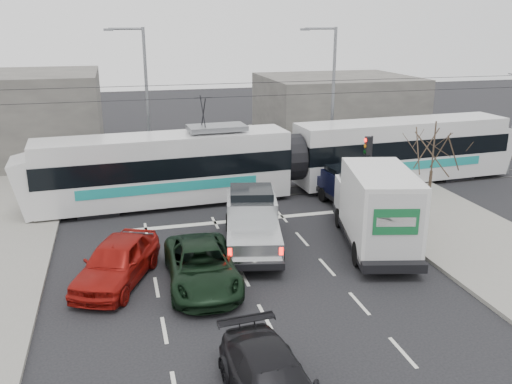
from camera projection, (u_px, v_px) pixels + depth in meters
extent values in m
plane|color=black|center=(286.00, 272.00, 21.09)|extent=(120.00, 120.00, 0.00)
cube|color=gray|center=(486.00, 247.00, 23.23)|extent=(6.00, 60.00, 0.15)
cube|color=#33302D|center=(232.00, 195.00, 30.31)|extent=(60.00, 1.60, 0.03)
cube|color=slate|center=(336.00, 106.00, 45.36)|extent=(12.00, 10.00, 5.00)
cylinder|color=#47382B|center=(428.00, 200.00, 24.76)|extent=(0.14, 0.14, 2.75)
cylinder|color=#47382B|center=(434.00, 146.00, 24.01)|extent=(0.07, 0.07, 2.25)
cylinder|color=black|center=(370.00, 170.00, 28.09)|extent=(0.12, 0.12, 3.60)
cube|color=black|center=(368.00, 146.00, 27.65)|extent=(0.28, 0.28, 0.95)
cylinder|color=#FF0C07|center=(366.00, 140.00, 27.52)|extent=(0.06, 0.20, 0.20)
cylinder|color=orange|center=(365.00, 146.00, 27.61)|extent=(0.06, 0.20, 0.20)
cylinder|color=#05330C|center=(365.00, 152.00, 27.70)|extent=(0.06, 0.20, 0.20)
cube|color=white|center=(371.00, 161.00, 27.79)|extent=(0.02, 0.30, 0.40)
cylinder|color=slate|center=(333.00, 101.00, 34.45)|extent=(0.20, 0.20, 9.00)
cylinder|color=slate|center=(321.00, 29.00, 32.88)|extent=(2.00, 0.14, 0.14)
cube|color=slate|center=(305.00, 29.00, 32.66)|extent=(0.55, 0.25, 0.14)
cylinder|color=slate|center=(147.00, 103.00, 33.53)|extent=(0.20, 0.20, 9.00)
cylinder|color=slate|center=(126.00, 29.00, 31.96)|extent=(2.00, 0.14, 0.14)
cube|color=slate|center=(108.00, 30.00, 31.73)|extent=(0.55, 0.25, 0.14)
cylinder|color=black|center=(231.00, 97.00, 28.65)|extent=(60.00, 0.03, 0.03)
cylinder|color=black|center=(230.00, 83.00, 28.44)|extent=(60.00, 0.03, 0.03)
cube|color=silver|center=(166.00, 186.00, 28.57)|extent=(13.18, 3.48, 1.58)
cube|color=black|center=(165.00, 163.00, 28.20)|extent=(13.25, 3.51, 1.08)
cube|color=silver|center=(164.00, 145.00, 27.91)|extent=(13.17, 3.37, 1.01)
cube|color=teal|center=(170.00, 188.00, 27.23)|extent=(9.12, 0.54, 0.50)
cube|color=silver|center=(400.00, 165.00, 32.73)|extent=(13.18, 3.48, 1.58)
cube|color=black|center=(402.00, 145.00, 32.36)|extent=(13.25, 3.51, 1.08)
cube|color=silver|center=(403.00, 129.00, 32.06)|extent=(13.17, 3.37, 1.01)
cube|color=teal|center=(414.00, 166.00, 31.39)|extent=(9.12, 0.54, 0.50)
cylinder|color=black|center=(291.00, 157.00, 30.34)|extent=(1.16, 2.68, 2.62)
cube|color=slate|center=(217.00, 128.00, 28.52)|extent=(3.13, 1.81, 0.25)
cube|color=black|center=(98.00, 208.00, 27.79)|extent=(2.16, 2.44, 0.36)
cube|color=black|center=(255.00, 192.00, 30.28)|extent=(2.16, 2.44, 0.36)
cube|color=black|center=(325.00, 186.00, 31.53)|extent=(2.16, 2.44, 0.36)
cube|color=black|center=(448.00, 173.00, 34.03)|extent=(2.16, 2.44, 0.36)
cube|color=black|center=(253.00, 236.00, 23.08)|extent=(3.44, 6.63, 0.27)
cube|color=#AFB2B4|center=(252.00, 210.00, 23.93)|extent=(2.64, 3.04, 1.25)
cube|color=black|center=(251.00, 195.00, 23.84)|extent=(2.20, 2.24, 0.60)
cube|color=#AFB2B4|center=(250.00, 204.00, 25.45)|extent=(2.26, 1.54, 0.60)
cube|color=#AFB2B4|center=(254.00, 239.00, 21.63)|extent=(2.68, 3.22, 0.71)
cube|color=silver|center=(256.00, 263.00, 20.15)|extent=(2.00, 0.61, 0.20)
cube|color=#FF0C07|center=(230.00, 252.00, 20.11)|extent=(0.17, 0.12, 0.30)
cube|color=#FF0C07|center=(281.00, 251.00, 20.19)|extent=(0.17, 0.12, 0.30)
cylinder|color=black|center=(229.00, 223.00, 25.01)|extent=(0.48, 0.91, 0.87)
cylinder|color=black|center=(272.00, 222.00, 25.10)|extent=(0.48, 0.91, 0.87)
cylinder|color=black|center=(229.00, 259.00, 21.16)|extent=(0.48, 0.91, 0.87)
cylinder|color=black|center=(280.00, 258.00, 21.25)|extent=(0.48, 0.91, 0.87)
cube|color=black|center=(373.00, 234.00, 23.39)|extent=(4.00, 7.46, 0.35)
cube|color=white|center=(362.00, 196.00, 25.69)|extent=(2.64, 2.19, 1.62)
cube|color=black|center=(362.00, 183.00, 25.65)|extent=(2.20, 1.56, 0.61)
cube|color=silver|center=(380.00, 206.00, 22.26)|extent=(3.48, 5.25, 2.99)
cube|color=silver|center=(395.00, 228.00, 19.98)|extent=(2.09, 0.54, 2.63)
cube|color=#155D2F|center=(396.00, 222.00, 19.86)|extent=(1.66, 0.41, 1.02)
cube|color=black|center=(394.00, 270.00, 20.24)|extent=(2.19, 0.75, 0.18)
cylinder|color=black|center=(340.00, 218.00, 25.56)|extent=(0.51, 0.96, 0.91)
cylinder|color=black|center=(385.00, 218.00, 25.60)|extent=(0.51, 0.96, 0.91)
cylinder|color=black|center=(358.00, 254.00, 21.49)|extent=(0.53, 1.06, 1.01)
cylinder|color=black|center=(411.00, 253.00, 21.53)|extent=(0.53, 1.06, 1.01)
cube|color=black|center=(350.00, 199.00, 28.07)|extent=(2.14, 4.88, 0.24)
cube|color=black|center=(343.00, 182.00, 28.64)|extent=(1.88, 2.13, 1.09)
cube|color=black|center=(343.00, 171.00, 28.56)|extent=(1.61, 1.54, 0.52)
cube|color=black|center=(333.00, 181.00, 29.73)|extent=(1.73, 0.99, 0.52)
cube|color=black|center=(361.00, 198.00, 27.02)|extent=(1.89, 2.27, 0.62)
cube|color=silver|center=(374.00, 211.00, 25.98)|extent=(1.63, 0.30, 0.17)
cube|color=#590505|center=(359.00, 205.00, 25.72)|extent=(0.14, 0.09, 0.27)
cube|color=#590505|center=(387.00, 201.00, 26.21)|extent=(0.14, 0.09, 0.27)
cylinder|color=black|center=(323.00, 195.00, 29.23)|extent=(0.33, 0.78, 0.76)
cylinder|color=black|center=(350.00, 192.00, 29.74)|extent=(0.33, 0.78, 0.76)
cylinder|color=black|center=(351.00, 213.00, 26.49)|extent=(0.33, 0.78, 0.76)
cylinder|color=black|center=(379.00, 209.00, 27.00)|extent=(0.33, 0.78, 0.76)
imported|color=black|center=(202.00, 266.00, 19.88)|extent=(2.65, 5.44, 1.49)
imported|color=maroon|center=(117.00, 261.00, 20.01)|extent=(3.82, 5.33, 1.69)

